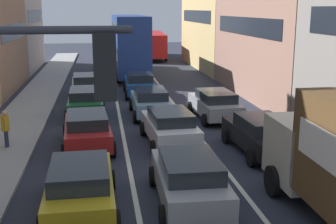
{
  "coord_description": "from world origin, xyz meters",
  "views": [
    {
      "loc": [
        -2.6,
        -5.06,
        5.66
      ],
      "look_at": [
        0.0,
        12.0,
        1.6
      ],
      "focal_mm": 47.37,
      "sensor_mm": 36.0,
      "label": 1
    }
  ],
  "objects_px": {
    "coupe_centre_lane_fourth": "(150,101)",
    "sedan_left_lane_fourth": "(86,101)",
    "sedan_left_lane_fifth": "(86,85)",
    "sedan_left_lane_third": "(87,129)",
    "sedan_centre_lane_second": "(189,178)",
    "sedan_centre_lane_fifth": "(140,84)",
    "pedestrian_mid_sidewalk": "(6,127)",
    "sedan_right_lane_behind_truck": "(261,134)",
    "bus_mid_queue_primary": "(130,43)",
    "wagon_left_lane_second": "(80,186)",
    "bus_far_queue_secondary": "(152,43)",
    "hatchback_centre_lane_third": "(170,126)",
    "wagon_right_lane_far": "(215,104)"
  },
  "relations": [
    {
      "from": "wagon_left_lane_second",
      "to": "sedan_centre_lane_fifth",
      "type": "bearing_deg",
      "value": -11.46
    },
    {
      "from": "coupe_centre_lane_fourth",
      "to": "sedan_left_lane_third",
      "type": "bearing_deg",
      "value": 148.1
    },
    {
      "from": "bus_mid_queue_primary",
      "to": "wagon_right_lane_far",
      "type": "bearing_deg",
      "value": -168.04
    },
    {
      "from": "coupe_centre_lane_fourth",
      "to": "sedan_right_lane_behind_truck",
      "type": "xyz_separation_m",
      "value": [
        3.63,
        -6.89,
        0.0
      ]
    },
    {
      "from": "coupe_centre_lane_fourth",
      "to": "sedan_centre_lane_fifth",
      "type": "bearing_deg",
      "value": 0.41
    },
    {
      "from": "hatchback_centre_lane_third",
      "to": "sedan_left_lane_third",
      "type": "relative_size",
      "value": 1.0
    },
    {
      "from": "wagon_left_lane_second",
      "to": "bus_mid_queue_primary",
      "type": "bearing_deg",
      "value": -7.88
    },
    {
      "from": "sedan_left_lane_fourth",
      "to": "sedan_left_lane_fifth",
      "type": "distance_m",
      "value": 5.25
    },
    {
      "from": "hatchback_centre_lane_third",
      "to": "wagon_right_lane_far",
      "type": "relative_size",
      "value": 1.0
    },
    {
      "from": "hatchback_centre_lane_third",
      "to": "coupe_centre_lane_fourth",
      "type": "height_order",
      "value": "same"
    },
    {
      "from": "sedan_left_lane_third",
      "to": "bus_far_queue_secondary",
      "type": "xyz_separation_m",
      "value": [
        6.55,
        33.03,
        0.96
      ]
    },
    {
      "from": "coupe_centre_lane_fourth",
      "to": "bus_mid_queue_primary",
      "type": "distance_m",
      "value": 14.3
    },
    {
      "from": "pedestrian_mid_sidewalk",
      "to": "sedan_left_lane_fourth",
      "type": "bearing_deg",
      "value": 51.45
    },
    {
      "from": "wagon_right_lane_far",
      "to": "pedestrian_mid_sidewalk",
      "type": "bearing_deg",
      "value": 108.75
    },
    {
      "from": "coupe_centre_lane_fourth",
      "to": "pedestrian_mid_sidewalk",
      "type": "distance_m",
      "value": 8.13
    },
    {
      "from": "sedan_centre_lane_second",
      "to": "wagon_right_lane_far",
      "type": "height_order",
      "value": "same"
    },
    {
      "from": "coupe_centre_lane_fourth",
      "to": "bus_mid_queue_primary",
      "type": "bearing_deg",
      "value": 0.35
    },
    {
      "from": "sedan_centre_lane_second",
      "to": "hatchback_centre_lane_third",
      "type": "relative_size",
      "value": 0.99
    },
    {
      "from": "sedan_centre_lane_fifth",
      "to": "bus_mid_queue_primary",
      "type": "relative_size",
      "value": 0.41
    },
    {
      "from": "sedan_centre_lane_second",
      "to": "sedan_left_lane_third",
      "type": "relative_size",
      "value": 0.99
    },
    {
      "from": "coupe_centre_lane_fourth",
      "to": "sedan_left_lane_fourth",
      "type": "relative_size",
      "value": 0.99
    },
    {
      "from": "sedan_centre_lane_second",
      "to": "bus_far_queue_secondary",
      "type": "relative_size",
      "value": 0.41
    },
    {
      "from": "sedan_left_lane_third",
      "to": "bus_mid_queue_primary",
      "type": "height_order",
      "value": "bus_mid_queue_primary"
    },
    {
      "from": "sedan_centre_lane_second",
      "to": "coupe_centre_lane_fourth",
      "type": "height_order",
      "value": "same"
    },
    {
      "from": "sedan_centre_lane_fifth",
      "to": "pedestrian_mid_sidewalk",
      "type": "xyz_separation_m",
      "value": [
        -6.4,
        -10.75,
        0.15
      ]
    },
    {
      "from": "hatchback_centre_lane_third",
      "to": "wagon_right_lane_far",
      "type": "bearing_deg",
      "value": -39.87
    },
    {
      "from": "hatchback_centre_lane_third",
      "to": "sedan_right_lane_behind_truck",
      "type": "height_order",
      "value": "same"
    },
    {
      "from": "bus_mid_queue_primary",
      "to": "sedan_left_lane_fourth",
      "type": "bearing_deg",
      "value": 165.85
    },
    {
      "from": "sedan_left_lane_fourth",
      "to": "sedan_centre_lane_fifth",
      "type": "xyz_separation_m",
      "value": [
        3.37,
        5.23,
        0.0
      ]
    },
    {
      "from": "coupe_centre_lane_fourth",
      "to": "sedan_left_lane_fourth",
      "type": "distance_m",
      "value": 3.47
    },
    {
      "from": "sedan_left_lane_fifth",
      "to": "wagon_right_lane_far",
      "type": "xyz_separation_m",
      "value": [
        6.78,
        -6.97,
        0.0
      ]
    },
    {
      "from": "sedan_left_lane_third",
      "to": "bus_mid_queue_primary",
      "type": "xyz_separation_m",
      "value": [
        3.08,
        19.3,
        2.03
      ]
    },
    {
      "from": "sedan_centre_lane_second",
      "to": "hatchback_centre_lane_third",
      "type": "xyz_separation_m",
      "value": [
        0.35,
        5.91,
        0.0
      ]
    },
    {
      "from": "hatchback_centre_lane_third",
      "to": "sedan_left_lane_fifth",
      "type": "bearing_deg",
      "value": 15.79
    },
    {
      "from": "sedan_centre_lane_fifth",
      "to": "bus_far_queue_secondary",
      "type": "xyz_separation_m",
      "value": [
        3.41,
        22.07,
        0.96
      ]
    },
    {
      "from": "sedan_right_lane_behind_truck",
      "to": "pedestrian_mid_sidewalk",
      "type": "xyz_separation_m",
      "value": [
        -10.09,
        1.95,
        0.15
      ]
    },
    {
      "from": "pedestrian_mid_sidewalk",
      "to": "bus_far_queue_secondary",
      "type": "bearing_deg",
      "value": 63.58
    },
    {
      "from": "sedan_left_lane_fourth",
      "to": "wagon_right_lane_far",
      "type": "distance_m",
      "value": 6.9
    },
    {
      "from": "sedan_centre_lane_second",
      "to": "wagon_right_lane_far",
      "type": "xyz_separation_m",
      "value": [
        3.36,
        9.94,
        0.0
      ]
    },
    {
      "from": "bus_mid_queue_primary",
      "to": "sedan_right_lane_behind_truck",
      "type": "bearing_deg",
      "value": -170.35
    },
    {
      "from": "sedan_left_lane_fourth",
      "to": "sedan_right_lane_behind_truck",
      "type": "bearing_deg",
      "value": -137.63
    },
    {
      "from": "sedan_left_lane_fifth",
      "to": "bus_far_queue_secondary",
      "type": "height_order",
      "value": "bus_far_queue_secondary"
    },
    {
      "from": "sedan_left_lane_third",
      "to": "bus_far_queue_secondary",
      "type": "distance_m",
      "value": 33.69
    },
    {
      "from": "sedan_centre_lane_second",
      "to": "bus_mid_queue_primary",
      "type": "distance_m",
      "value": 25.32
    },
    {
      "from": "wagon_right_lane_far",
      "to": "bus_mid_queue_primary",
      "type": "relative_size",
      "value": 0.42
    },
    {
      "from": "coupe_centre_lane_fourth",
      "to": "wagon_right_lane_far",
      "type": "xyz_separation_m",
      "value": [
        3.25,
        -1.15,
        0.0
      ]
    },
    {
      "from": "sedan_left_lane_third",
      "to": "sedan_centre_lane_second",
      "type": "bearing_deg",
      "value": -155.57
    },
    {
      "from": "sedan_left_lane_fourth",
      "to": "sedan_centre_lane_fifth",
      "type": "height_order",
      "value": "same"
    },
    {
      "from": "wagon_left_lane_second",
      "to": "sedan_centre_lane_fifth",
      "type": "distance_m",
      "value": 17.3
    },
    {
      "from": "sedan_left_lane_fourth",
      "to": "sedan_left_lane_fifth",
      "type": "relative_size",
      "value": 0.99
    }
  ]
}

